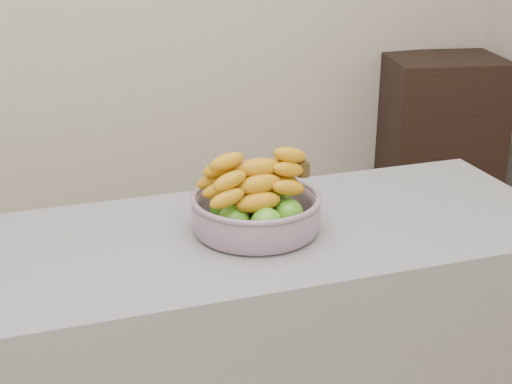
# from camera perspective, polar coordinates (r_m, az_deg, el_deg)

# --- Properties ---
(cabinet) EXTENTS (0.61, 0.53, 0.97)m
(cabinet) POSITION_cam_1_polar(r_m,az_deg,el_deg) (3.67, 14.29, 2.97)
(cabinet) COLOR black
(cabinet) RESTS_ON ground
(fruit_bowl) EXTENTS (0.31, 0.31, 0.18)m
(fruit_bowl) POSITION_cam_1_polar(r_m,az_deg,el_deg) (1.71, -0.01, -1.29)
(fruit_bowl) COLOR #9CAABC
(fruit_bowl) RESTS_ON counter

